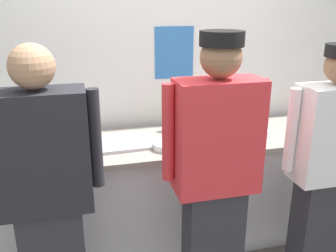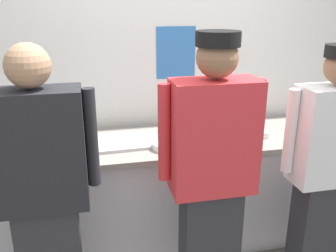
{
  "view_description": "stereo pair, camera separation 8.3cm",
  "coord_description": "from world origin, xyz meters",
  "px_view_note": "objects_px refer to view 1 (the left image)",
  "views": [
    {
      "loc": [
        -0.66,
        -2.18,
        1.92
      ],
      "look_at": [
        -0.02,
        0.37,
        1.01
      ],
      "focal_mm": 39.2,
      "sensor_mm": 36.0,
      "label": 1
    },
    {
      "loc": [
        -0.58,
        -2.2,
        1.92
      ],
      "look_at": [
        -0.02,
        0.37,
        1.01
      ],
      "focal_mm": 39.2,
      "sensor_mm": 36.0,
      "label": 2
    }
  ],
  "objects_px": {
    "chef_center": "(216,173)",
    "squeeze_bottle_secondary": "(67,138)",
    "ramekin_green_sauce": "(237,127)",
    "ramekin_red_sauce": "(13,161)",
    "chef_far_right": "(327,165)",
    "ramekin_orange_sauce": "(263,133)",
    "sheet_tray": "(116,143)",
    "squeeze_bottle_primary": "(308,111)",
    "squeeze_bottle_spare": "(169,121)",
    "chef_near_left": "(47,194)",
    "plate_stack_front": "(166,146)",
    "ramekin_yellow_sauce": "(21,147)",
    "mixing_bowl_steel": "(199,131)"
  },
  "relations": [
    {
      "from": "mixing_bowl_steel",
      "to": "squeeze_bottle_secondary",
      "type": "relative_size",
      "value": 1.97
    },
    {
      "from": "ramekin_green_sauce",
      "to": "ramekin_yellow_sauce",
      "type": "xyz_separation_m",
      "value": [
        -1.67,
        -0.03,
        0.0
      ]
    },
    {
      "from": "squeeze_bottle_spare",
      "to": "ramekin_yellow_sauce",
      "type": "relative_size",
      "value": 1.8
    },
    {
      "from": "squeeze_bottle_spare",
      "to": "ramekin_green_sauce",
      "type": "bearing_deg",
      "value": -12.76
    },
    {
      "from": "chef_center",
      "to": "squeeze_bottle_secondary",
      "type": "bearing_deg",
      "value": 140.11
    },
    {
      "from": "squeeze_bottle_primary",
      "to": "ramekin_yellow_sauce",
      "type": "bearing_deg",
      "value": -177.91
    },
    {
      "from": "chef_near_left",
      "to": "squeeze_bottle_secondary",
      "type": "height_order",
      "value": "chef_near_left"
    },
    {
      "from": "squeeze_bottle_spare",
      "to": "squeeze_bottle_secondary",
      "type": "bearing_deg",
      "value": -165.76
    },
    {
      "from": "squeeze_bottle_secondary",
      "to": "mixing_bowl_steel",
      "type": "bearing_deg",
      "value": -1.02
    },
    {
      "from": "sheet_tray",
      "to": "ramekin_green_sauce",
      "type": "height_order",
      "value": "ramekin_green_sauce"
    },
    {
      "from": "chef_near_left",
      "to": "ramekin_orange_sauce",
      "type": "height_order",
      "value": "chef_near_left"
    },
    {
      "from": "sheet_tray",
      "to": "squeeze_bottle_primary",
      "type": "height_order",
      "value": "squeeze_bottle_primary"
    },
    {
      "from": "chef_near_left",
      "to": "ramekin_green_sauce",
      "type": "relative_size",
      "value": 20.61
    },
    {
      "from": "plate_stack_front",
      "to": "squeeze_bottle_secondary",
      "type": "bearing_deg",
      "value": 166.87
    },
    {
      "from": "chef_far_right",
      "to": "sheet_tray",
      "type": "height_order",
      "value": "chef_far_right"
    },
    {
      "from": "mixing_bowl_steel",
      "to": "squeeze_bottle_spare",
      "type": "distance_m",
      "value": 0.29
    },
    {
      "from": "chef_far_right",
      "to": "ramekin_green_sauce",
      "type": "relative_size",
      "value": 19.97
    },
    {
      "from": "ramekin_green_sauce",
      "to": "chef_far_right",
      "type": "bearing_deg",
      "value": -69.03
    },
    {
      "from": "plate_stack_front",
      "to": "ramekin_red_sauce",
      "type": "relative_size",
      "value": 2.22
    },
    {
      "from": "chef_far_right",
      "to": "ramekin_orange_sauce",
      "type": "distance_m",
      "value": 0.61
    },
    {
      "from": "chef_center",
      "to": "ramekin_orange_sauce",
      "type": "height_order",
      "value": "chef_center"
    },
    {
      "from": "squeeze_bottle_spare",
      "to": "ramekin_orange_sauce",
      "type": "height_order",
      "value": "squeeze_bottle_spare"
    },
    {
      "from": "chef_near_left",
      "to": "ramekin_red_sauce",
      "type": "height_order",
      "value": "chef_near_left"
    },
    {
      "from": "chef_near_left",
      "to": "chef_center",
      "type": "bearing_deg",
      "value": -2.43
    },
    {
      "from": "squeeze_bottle_spare",
      "to": "ramekin_red_sauce",
      "type": "relative_size",
      "value": 2.03
    },
    {
      "from": "mixing_bowl_steel",
      "to": "ramekin_yellow_sauce",
      "type": "xyz_separation_m",
      "value": [
        -1.31,
        0.07,
        -0.04
      ]
    },
    {
      "from": "squeeze_bottle_primary",
      "to": "ramekin_red_sauce",
      "type": "height_order",
      "value": "squeeze_bottle_primary"
    },
    {
      "from": "plate_stack_front",
      "to": "ramekin_orange_sauce",
      "type": "height_order",
      "value": "same"
    },
    {
      "from": "ramekin_green_sauce",
      "to": "ramekin_red_sauce",
      "type": "relative_size",
      "value": 0.95
    },
    {
      "from": "mixing_bowl_steel",
      "to": "ramekin_green_sauce",
      "type": "bearing_deg",
      "value": 15.34
    },
    {
      "from": "chef_center",
      "to": "plate_stack_front",
      "type": "height_order",
      "value": "chef_center"
    },
    {
      "from": "squeeze_bottle_secondary",
      "to": "ramekin_green_sauce",
      "type": "bearing_deg",
      "value": 3.45
    },
    {
      "from": "chef_far_right",
      "to": "sheet_tray",
      "type": "xyz_separation_m",
      "value": [
        -1.3,
        0.68,
        0.01
      ]
    },
    {
      "from": "ramekin_green_sauce",
      "to": "ramekin_orange_sauce",
      "type": "height_order",
      "value": "ramekin_orange_sauce"
    },
    {
      "from": "squeeze_bottle_primary",
      "to": "squeeze_bottle_spare",
      "type": "distance_m",
      "value": 1.24
    },
    {
      "from": "squeeze_bottle_primary",
      "to": "squeeze_bottle_spare",
      "type": "bearing_deg",
      "value": 176.96
    },
    {
      "from": "ramekin_green_sauce",
      "to": "ramekin_red_sauce",
      "type": "height_order",
      "value": "ramekin_green_sauce"
    },
    {
      "from": "mixing_bowl_steel",
      "to": "ramekin_red_sauce",
      "type": "relative_size",
      "value": 4.13
    },
    {
      "from": "mixing_bowl_steel",
      "to": "chef_center",
      "type": "bearing_deg",
      "value": -101.08
    },
    {
      "from": "sheet_tray",
      "to": "ramekin_yellow_sauce",
      "type": "distance_m",
      "value": 0.67
    },
    {
      "from": "chef_center",
      "to": "squeeze_bottle_secondary",
      "type": "height_order",
      "value": "chef_center"
    },
    {
      "from": "sheet_tray",
      "to": "ramekin_orange_sauce",
      "type": "relative_size",
      "value": 5.15
    },
    {
      "from": "chef_near_left",
      "to": "squeeze_bottle_secondary",
      "type": "bearing_deg",
      "value": 81.39
    },
    {
      "from": "squeeze_bottle_primary",
      "to": "ramekin_orange_sauce",
      "type": "relative_size",
      "value": 2.06
    },
    {
      "from": "chef_far_right",
      "to": "ramekin_red_sauce",
      "type": "xyz_separation_m",
      "value": [
        -2.0,
        0.52,
        0.02
      ]
    },
    {
      "from": "squeeze_bottle_secondary",
      "to": "ramekin_orange_sauce",
      "type": "bearing_deg",
      "value": -3.48
    },
    {
      "from": "ramekin_green_sauce",
      "to": "ramekin_red_sauce",
      "type": "bearing_deg",
      "value": -171.89
    },
    {
      "from": "mixing_bowl_steel",
      "to": "ramekin_green_sauce",
      "type": "height_order",
      "value": "mixing_bowl_steel"
    },
    {
      "from": "ramekin_orange_sauce",
      "to": "ramekin_yellow_sauce",
      "type": "distance_m",
      "value": 1.82
    },
    {
      "from": "squeeze_bottle_spare",
      "to": "plate_stack_front",
      "type": "bearing_deg",
      "value": -107.41
    }
  ]
}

